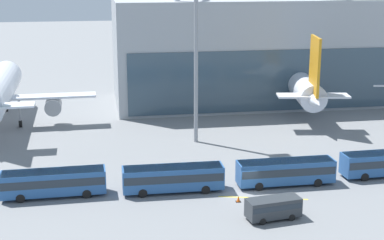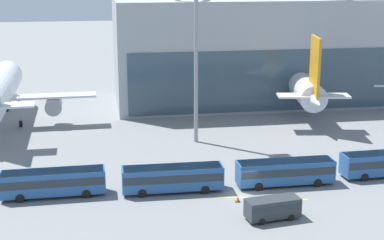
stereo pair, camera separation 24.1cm
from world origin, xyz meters
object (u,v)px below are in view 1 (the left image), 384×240
airliner_at_gate_far (296,80)px  shuttle_bus_3 (286,171)px  shuttle_bus_2 (173,177)px  floodlight_mast (196,31)px  traffic_cone_0 (238,199)px  shuttle_bus_1 (54,181)px  service_van_foreground (273,207)px

airliner_at_gate_far → shuttle_bus_3: 40.67m
shuttle_bus_2 → floodlight_mast: size_ratio=0.49×
traffic_cone_0 → shuttle_bus_2: bearing=147.8°
shuttle_bus_1 → service_van_foreground: (22.42, -9.95, -0.46)m
service_van_foreground → floodlight_mast: size_ratio=0.25×
shuttle_bus_1 → shuttle_bus_3: 26.72m
shuttle_bus_2 → service_van_foreground: bearing=-44.4°
shuttle_bus_2 → traffic_cone_0: size_ratio=16.63×
shuttle_bus_1 → traffic_cone_0: 20.67m
airliner_at_gate_far → service_van_foreground: airliner_at_gate_far is taller
shuttle_bus_1 → service_van_foreground: bearing=-25.1°
airliner_at_gate_far → floodlight_mast: (-21.71, -18.82, 11.20)m
shuttle_bus_2 → floodlight_mast: 24.63m
shuttle_bus_3 → service_van_foreground: (-4.29, -9.05, -0.46)m
shuttle_bus_2 → traffic_cone_0: (6.65, -4.18, -1.44)m
shuttle_bus_1 → floodlight_mast: (19.32, 18.21, 14.47)m
airliner_at_gate_far → shuttle_bus_2: 47.00m
floodlight_mast → airliner_at_gate_far: bearing=40.9°
shuttle_bus_2 → traffic_cone_0: 7.99m
service_van_foreground → traffic_cone_0: (-2.42, 4.95, -0.98)m
service_van_foreground → floodlight_mast: bearing=-92.2°
airliner_at_gate_far → shuttle_bus_1: 55.37m
shuttle_bus_2 → service_van_foreground: (9.06, -9.13, -0.46)m
shuttle_bus_3 → service_van_foreground: 10.02m
floodlight_mast → traffic_cone_0: floodlight_mast is taller
floodlight_mast → traffic_cone_0: bearing=-88.3°
airliner_at_gate_far → shuttle_bus_3: airliner_at_gate_far is taller
shuttle_bus_3 → airliner_at_gate_far: bearing=69.0°
shuttle_bus_2 → airliner_at_gate_far: bearing=54.6°
floodlight_mast → traffic_cone_0: (0.68, -23.20, -15.91)m
service_van_foreground → shuttle_bus_1: bearing=-32.4°
airliner_at_gate_far → shuttle_bus_1: (-41.03, -37.03, -3.27)m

